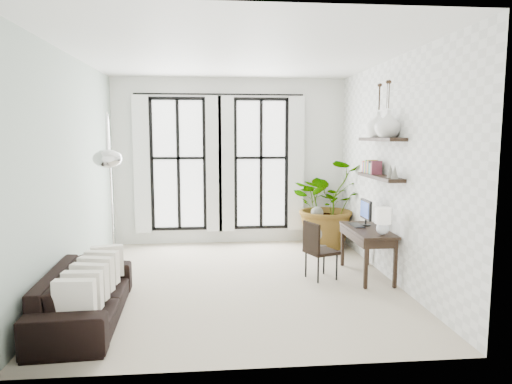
{
  "coord_description": "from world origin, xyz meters",
  "views": [
    {
      "loc": [
        -0.32,
        -6.4,
        2.1
      ],
      "look_at": [
        0.3,
        0.3,
        1.27
      ],
      "focal_mm": 32.0,
      "sensor_mm": 36.0,
      "label": 1
    }
  ],
  "objects": [
    {
      "name": "wall_right",
      "position": [
        2.25,
        0.0,
        1.6
      ],
      "size": [
        0.0,
        5.0,
        5.0
      ],
      "primitive_type": "plane",
      "rotation": [
        1.57,
        0.0,
        -1.57
      ],
      "color": "white",
      "rests_on": "floor"
    },
    {
      "name": "throw_pillows",
      "position": [
        -1.7,
        -1.23,
        0.5
      ],
      "size": [
        0.4,
        1.52,
        0.4
      ],
      "color": "white",
      "rests_on": "sofa"
    },
    {
      "name": "plant",
      "position": [
        1.82,
        1.93,
        0.84
      ],
      "size": [
        1.65,
        1.48,
        1.67
      ],
      "primitive_type": "imported",
      "rotation": [
        0.0,
        0.0,
        0.12
      ],
      "color": "#2D7228",
      "rests_on": "floor"
    },
    {
      "name": "desk_chair",
      "position": [
        1.17,
        0.01,
        0.49
      ],
      "size": [
        0.52,
        0.52,
        0.86
      ],
      "rotation": [
        0.0,
        0.0,
        0.37
      ],
      "color": "black",
      "rests_on": "floor"
    },
    {
      "name": "arc_lamp",
      "position": [
        -1.7,
        -0.23,
        1.87
      ],
      "size": [
        0.74,
        2.26,
        2.4
      ],
      "color": "silver",
      "rests_on": "floor"
    },
    {
      "name": "ceiling",
      "position": [
        0.0,
        0.0,
        3.2
      ],
      "size": [
        5.0,
        5.0,
        0.0
      ],
      "primitive_type": "plane",
      "color": "white",
      "rests_on": "wall_back"
    },
    {
      "name": "vase_a",
      "position": [
        2.11,
        -0.17,
        2.27
      ],
      "size": [
        0.37,
        0.37,
        0.38
      ],
      "primitive_type": "imported",
      "color": "white",
      "rests_on": "shelf_upper"
    },
    {
      "name": "buddha",
      "position": [
        1.56,
        1.7,
        0.34
      ],
      "size": [
        0.45,
        0.45,
        0.82
      ],
      "color": "gray",
      "rests_on": "floor"
    },
    {
      "name": "floor",
      "position": [
        0.0,
        0.0,
        0.0
      ],
      "size": [
        5.0,
        5.0,
        0.0
      ],
      "primitive_type": "plane",
      "color": "#B6A790",
      "rests_on": "ground"
    },
    {
      "name": "wall_back",
      "position": [
        0.0,
        2.5,
        1.6
      ],
      "size": [
        4.5,
        0.0,
        4.5
      ],
      "primitive_type": "plane",
      "rotation": [
        1.57,
        0.0,
        0.0
      ],
      "color": "white",
      "rests_on": "floor"
    },
    {
      "name": "sofa",
      "position": [
        -1.8,
        -1.23,
        0.3
      ],
      "size": [
        0.9,
        2.07,
        0.59
      ],
      "primitive_type": "imported",
      "rotation": [
        0.0,
        0.0,
        1.62
      ],
      "color": "black",
      "rests_on": "floor"
    },
    {
      "name": "desk",
      "position": [
        1.95,
        0.03,
        0.69
      ],
      "size": [
        0.52,
        1.23,
        1.12
      ],
      "color": "black",
      "rests_on": "floor"
    },
    {
      "name": "wall_shelves",
      "position": [
        2.11,
        0.12,
        1.73
      ],
      "size": [
        0.25,
        1.3,
        0.6
      ],
      "color": "black",
      "rests_on": "wall_right"
    },
    {
      "name": "wall_left",
      "position": [
        -2.25,
        0.0,
        1.6
      ],
      "size": [
        0.0,
        5.0,
        5.0
      ],
      "primitive_type": "plane",
      "rotation": [
        1.57,
        0.0,
        1.57
      ],
      "color": "#9FB2A4",
      "rests_on": "floor"
    },
    {
      "name": "vase_b",
      "position": [
        2.11,
        0.23,
        2.27
      ],
      "size": [
        0.37,
        0.37,
        0.38
      ],
      "primitive_type": "imported",
      "color": "white",
      "rests_on": "shelf_upper"
    },
    {
      "name": "windows",
      "position": [
        -0.2,
        2.43,
        1.56
      ],
      "size": [
        3.26,
        0.13,
        2.65
      ],
      "color": "white",
      "rests_on": "wall_back"
    }
  ]
}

